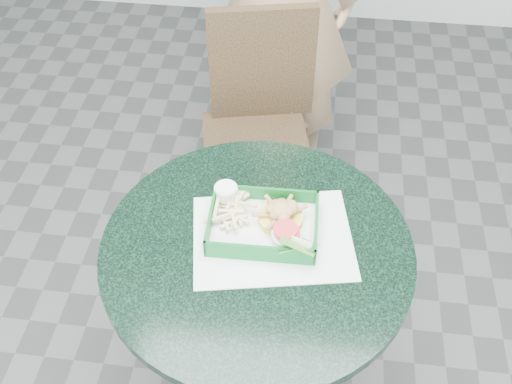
# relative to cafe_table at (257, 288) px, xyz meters

# --- Properties ---
(floor) EXTENTS (4.00, 5.00, 0.02)m
(floor) POSITION_rel_cafe_table_xyz_m (0.00, 0.00, -0.58)
(floor) COLOR #303335
(floor) RESTS_ON ground
(cafe_table) EXTENTS (0.81, 0.81, 0.75)m
(cafe_table) POSITION_rel_cafe_table_xyz_m (0.00, 0.00, 0.00)
(cafe_table) COLOR #303031
(cafe_table) RESTS_ON floor
(dining_chair) EXTENTS (0.40, 0.40, 0.93)m
(dining_chair) POSITION_rel_cafe_table_xyz_m (-0.09, 0.81, -0.05)
(dining_chair) COLOR brown
(dining_chair) RESTS_ON floor
(placemat) EXTENTS (0.46, 0.38, 0.00)m
(placemat) POSITION_rel_cafe_table_xyz_m (0.04, 0.03, 0.17)
(placemat) COLOR silver
(placemat) RESTS_ON cafe_table
(food_basket) EXTENTS (0.28, 0.21, 0.06)m
(food_basket) POSITION_rel_cafe_table_xyz_m (0.01, 0.05, 0.19)
(food_basket) COLOR #09591F
(food_basket) RESTS_ON placemat
(crab_sandwich) EXTENTS (0.12, 0.12, 0.07)m
(crab_sandwich) POSITION_rel_cafe_table_xyz_m (0.05, 0.08, 0.22)
(crab_sandwich) COLOR gold
(crab_sandwich) RESTS_ON food_basket
(fries_pile) EXTENTS (0.14, 0.14, 0.04)m
(fries_pile) POSITION_rel_cafe_table_xyz_m (-0.08, 0.10, 0.21)
(fries_pile) COLOR beige
(fries_pile) RESTS_ON food_basket
(sauce_ramekin) EXTENTS (0.06, 0.06, 0.04)m
(sauce_ramekin) POSITION_rel_cafe_table_xyz_m (-0.10, 0.14, 0.22)
(sauce_ramekin) COLOR beige
(sauce_ramekin) RESTS_ON food_basket
(garnish_cup) EXTENTS (0.11, 0.11, 0.04)m
(garnish_cup) POSITION_rel_cafe_table_xyz_m (0.08, 0.00, 0.21)
(garnish_cup) COLOR white
(garnish_cup) RESTS_ON food_basket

